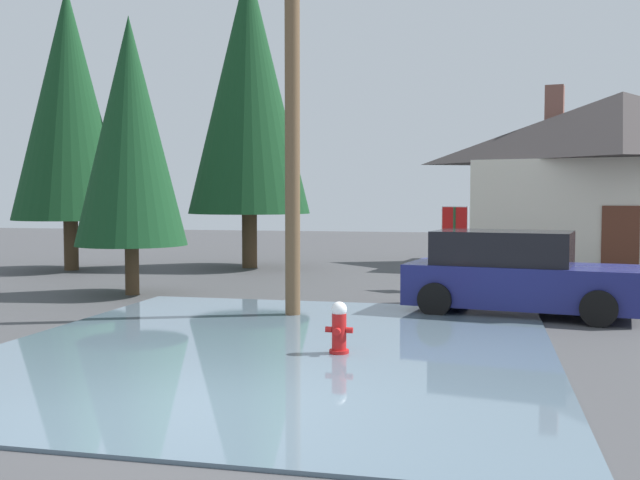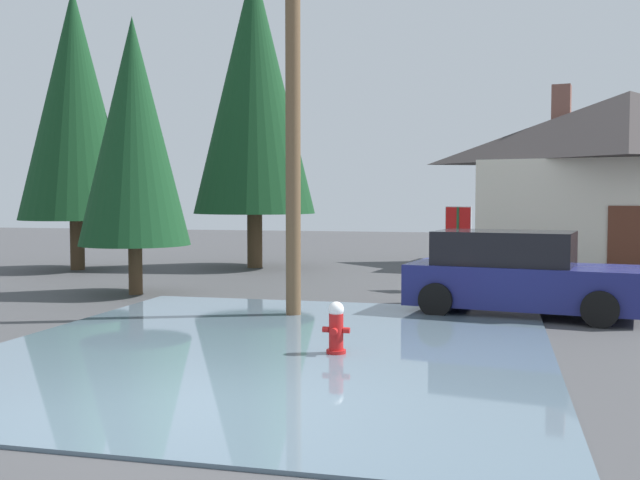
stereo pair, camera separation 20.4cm
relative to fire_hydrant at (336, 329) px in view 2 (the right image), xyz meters
The scene contains 10 objects.
ground_plane 3.02m from the fire_hydrant, 108.15° to the right, with size 80.00×80.00×0.10m, color #424244.
flood_puddle 1.14m from the fire_hydrant, 165.81° to the left, with size 8.07×9.39×0.04m, color slate.
fire_hydrant is the anchor object (origin of this frame).
utility_pole 5.44m from the fire_hydrant, 115.58° to the left, with size 1.60×0.28×8.72m.
stop_sign_far 7.95m from the fire_hydrant, 80.68° to the left, with size 0.64×0.43×2.02m.
house 16.12m from the fire_hydrant, 67.29° to the left, with size 9.98×7.33×5.99m.
parked_car 5.12m from the fire_hydrant, 59.93° to the left, with size 4.48×2.58×1.59m.
pine_tree_tall_left 14.26m from the fire_hydrant, 113.64° to the left, with size 3.84×3.84×9.60m.
pine_tree_mid_left 8.66m from the fire_hydrant, 137.80° to the left, with size 2.53×2.53×6.33m.
pine_tree_short_left 15.33m from the fire_hydrant, 135.63° to the left, with size 3.45×3.45×8.62m.
Camera 2 is at (3.11, -7.12, 2.23)m, focal length 41.12 mm.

